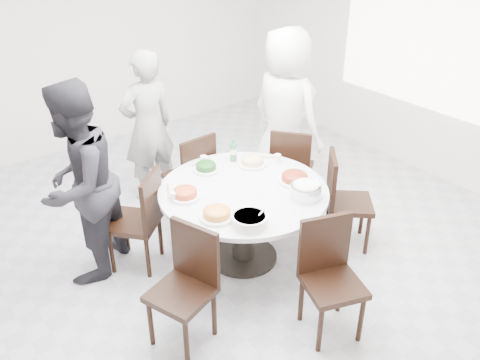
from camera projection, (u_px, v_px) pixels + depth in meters
floor at (213, 245)px, 5.00m from camera, size 6.00×6.00×0.01m
wall_back at (73, 42)px, 6.39m from camera, size 6.00×0.01×2.80m
wall_right at (420, 54)px, 5.92m from camera, size 0.01×6.00×2.80m
window at (420, 46)px, 5.86m from camera, size 0.04×2.20×1.40m
dining_table at (243, 224)px, 4.65m from camera, size 1.50×1.50×0.75m
chair_ne at (292, 167)px, 5.43m from camera, size 0.59×0.59×0.95m
chair_n at (189, 174)px, 5.28m from camera, size 0.45×0.45×0.95m
chair_nw at (134, 220)px, 4.53m from camera, size 0.59×0.59×0.95m
chair_sw at (181, 291)px, 3.71m from camera, size 0.53×0.53×0.95m
chair_s at (333, 283)px, 3.79m from camera, size 0.54×0.54×0.95m
chair_se at (350, 201)px, 4.81m from camera, size 0.59×0.59×0.95m
diner_right at (285, 114)px, 5.53m from camera, size 0.69×0.97×1.87m
diner_middle at (148, 128)px, 5.43m from camera, size 0.62×0.41×1.68m
diner_left at (78, 185)px, 4.25m from camera, size 1.10×1.07×1.79m
dish_greens at (206, 168)px, 4.75m from camera, size 0.24×0.24×0.06m
dish_pale at (252, 161)px, 4.85m from camera, size 0.28×0.28×0.08m
dish_orange at (185, 194)px, 4.32m from camera, size 0.27×0.27×0.07m
dish_redbrown at (295, 178)px, 4.56m from camera, size 0.30×0.30×0.08m
dish_tofu at (217, 214)px, 4.05m from camera, size 0.29×0.29×0.07m
rice_bowl at (306, 191)px, 4.32m from camera, size 0.27×0.27×0.11m
soup_bowl at (250, 220)px, 3.96m from camera, size 0.28×0.28×0.09m
beverage_bottle at (233, 149)px, 4.89m from camera, size 0.07×0.07×0.24m
tea_cups at (204, 158)px, 4.90m from camera, size 0.07×0.07×0.08m
chopsticks at (202, 163)px, 4.88m from camera, size 0.24×0.04×0.01m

